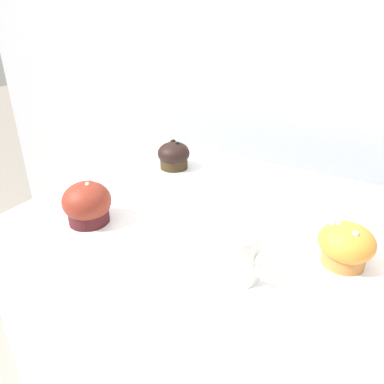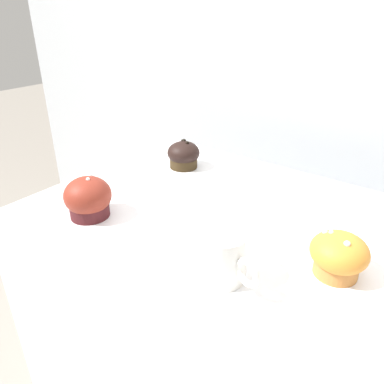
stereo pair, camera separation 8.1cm
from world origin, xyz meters
The scene contains 6 objects.
wall_back centered at (0.00, 0.60, 0.90)m, with size 3.20×0.10×1.80m, color #B2B7BC.
display_counter centered at (0.00, 0.00, 0.45)m, with size 1.00×0.64×0.91m, color white.
muffin_front_center centered at (-0.31, -0.18, 0.95)m, with size 0.10×0.10×0.09m.
muffin_back_left centered at (-0.32, 0.15, 0.94)m, with size 0.09×0.09×0.08m.
muffin_back_right centered at (0.18, -0.05, 0.95)m, with size 0.10×0.10×0.08m.
coffee_cup centered at (0.03, -0.18, 0.95)m, with size 0.13×0.08×0.09m.
Camera 1 is at (0.22, -0.65, 1.32)m, focal length 35.00 mm.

